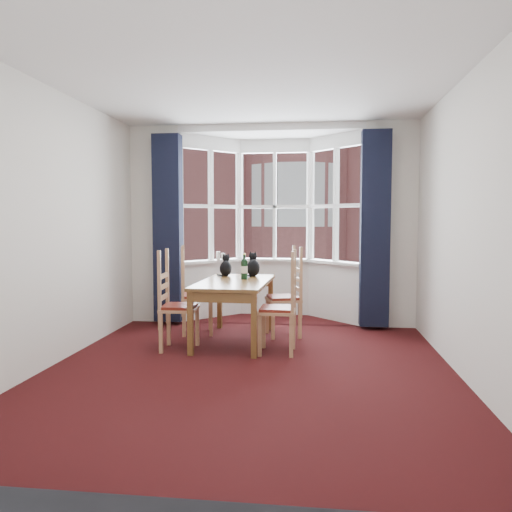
% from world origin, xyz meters
% --- Properties ---
extents(floor, '(4.50, 4.50, 0.00)m').
position_xyz_m(floor, '(0.00, 0.00, 0.00)').
color(floor, black).
rests_on(floor, ground).
extents(ceiling, '(4.50, 4.50, 0.00)m').
position_xyz_m(ceiling, '(0.00, 0.00, 2.80)').
color(ceiling, white).
rests_on(ceiling, floor).
extents(wall_left, '(0.00, 4.50, 4.50)m').
position_xyz_m(wall_left, '(-2.00, 0.00, 1.40)').
color(wall_left, silver).
rests_on(wall_left, floor).
extents(wall_right, '(0.00, 4.50, 4.50)m').
position_xyz_m(wall_right, '(2.00, 0.00, 1.40)').
color(wall_right, silver).
rests_on(wall_right, floor).
extents(wall_near, '(4.00, 0.00, 4.00)m').
position_xyz_m(wall_near, '(0.00, -2.25, 1.40)').
color(wall_near, silver).
rests_on(wall_near, floor).
extents(wall_back_pier_left, '(0.70, 0.12, 2.80)m').
position_xyz_m(wall_back_pier_left, '(-1.65, 2.25, 1.40)').
color(wall_back_pier_left, silver).
rests_on(wall_back_pier_left, floor).
extents(wall_back_pier_right, '(0.70, 0.12, 2.80)m').
position_xyz_m(wall_back_pier_right, '(1.65, 2.25, 1.40)').
color(wall_back_pier_right, silver).
rests_on(wall_back_pier_right, floor).
extents(bay_window, '(2.76, 0.94, 2.80)m').
position_xyz_m(bay_window, '(0.00, 2.75, 1.40)').
color(bay_window, white).
rests_on(bay_window, floor).
extents(curtain_left, '(0.38, 0.22, 2.60)m').
position_xyz_m(curtain_left, '(-1.42, 2.07, 1.35)').
color(curtain_left, black).
rests_on(curtain_left, floor).
extents(curtain_right, '(0.38, 0.22, 2.60)m').
position_xyz_m(curtain_right, '(1.42, 2.07, 1.35)').
color(curtain_right, black).
rests_on(curtain_right, floor).
extents(dining_table, '(0.85, 1.52, 0.74)m').
position_xyz_m(dining_table, '(-0.33, 1.17, 0.66)').
color(dining_table, brown).
rests_on(dining_table, floor).
extents(chair_left_near, '(0.42, 0.44, 0.92)m').
position_xyz_m(chair_left_near, '(-0.98, 0.72, 0.47)').
color(chair_left_near, tan).
rests_on(chair_left_near, floor).
extents(chair_left_far, '(0.49, 0.50, 0.92)m').
position_xyz_m(chair_left_far, '(-0.97, 1.51, 0.47)').
color(chair_left_far, tan).
rests_on(chair_left_far, floor).
extents(chair_right_near, '(0.41, 0.43, 0.92)m').
position_xyz_m(chair_right_near, '(0.31, 0.71, 0.47)').
color(chair_right_near, tan).
rests_on(chair_right_near, floor).
extents(chair_right_far, '(0.50, 0.52, 0.92)m').
position_xyz_m(chair_right_far, '(0.32, 1.55, 0.47)').
color(chair_right_far, tan).
rests_on(chair_right_far, floor).
extents(cat_left, '(0.18, 0.24, 0.30)m').
position_xyz_m(cat_left, '(-0.53, 1.68, 0.85)').
color(cat_left, black).
rests_on(cat_left, dining_table).
extents(cat_right, '(0.21, 0.26, 0.33)m').
position_xyz_m(cat_right, '(-0.17, 1.70, 0.86)').
color(cat_right, black).
rests_on(cat_right, dining_table).
extents(wine_bottle, '(0.08, 0.08, 0.32)m').
position_xyz_m(wine_bottle, '(-0.24, 1.34, 0.88)').
color(wine_bottle, black).
rests_on(wine_bottle, dining_table).
extents(candle_tall, '(0.06, 0.06, 0.13)m').
position_xyz_m(candle_tall, '(-0.81, 2.60, 0.93)').
color(candle_tall, white).
rests_on(candle_tall, bay_window).
extents(candle_short, '(0.06, 0.06, 0.10)m').
position_xyz_m(candle_short, '(-0.74, 2.63, 0.92)').
color(candle_short, white).
rests_on(candle_short, bay_window).
extents(street, '(80.00, 80.00, 0.00)m').
position_xyz_m(street, '(0.00, 32.25, -6.00)').
color(street, '#333335').
rests_on(street, ground).
extents(tenement_building, '(18.40, 7.80, 15.20)m').
position_xyz_m(tenement_building, '(0.00, 14.01, 1.60)').
color(tenement_building, '#934E4C').
rests_on(tenement_building, street).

